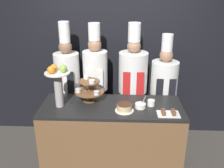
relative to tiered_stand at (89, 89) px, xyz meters
The scene contains 12 objects.
wall_back 0.98m from the tiered_stand, 72.01° to the left, with size 10.00×0.06×2.80m.
buffet_counter 0.72m from the tiered_stand, 24.21° to the right, with size 1.76×0.69×0.95m.
tiered_stand is the anchor object (origin of this frame).
fruit_pedestal 0.42m from the tiered_stand, 154.61° to the right, with size 0.30×0.30×0.53m.
cake_round 0.53m from the tiered_stand, 30.56° to the right, with size 0.22×0.22×0.09m.
cup_white 0.80m from the tiered_stand, ahead, with size 0.09×0.09×0.07m.
cake_square_tray 1.03m from the tiered_stand, 19.02° to the right, with size 0.26×0.18×0.05m.
serving_bowl_near 0.68m from the tiered_stand, 15.27° to the right, with size 0.13×0.13×0.16m.
chef_left 0.65m from the tiered_stand, 127.80° to the left, with size 0.37×0.37×1.89m.
chef_center_left 0.51m from the tiered_stand, 87.27° to the left, with size 0.35×0.35×1.87m.
chef_center_right 0.77m from the tiered_stand, 41.36° to the left, with size 0.42×0.42×1.88m.
chef_right 1.16m from the tiered_stand, 26.11° to the left, with size 0.39×0.39×1.73m.
Camera 1 is at (0.12, -2.45, 2.35)m, focal length 40.00 mm.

